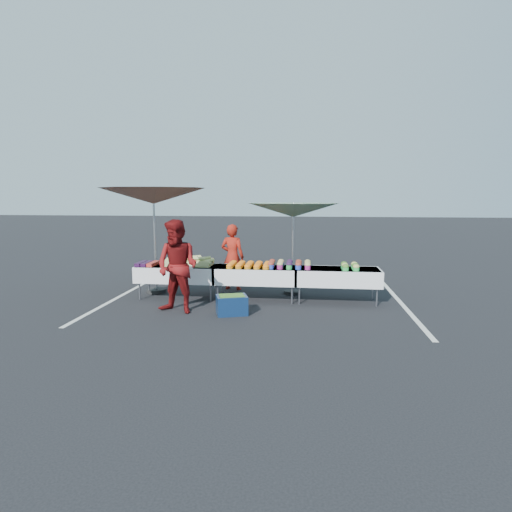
# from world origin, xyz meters

# --- Properties ---
(ground) EXTENTS (80.00, 80.00, 0.00)m
(ground) POSITION_xyz_m (0.00, 0.00, 0.00)
(ground) COLOR black
(stripe_left) EXTENTS (0.10, 5.00, 0.00)m
(stripe_left) POSITION_xyz_m (-3.20, 0.00, 0.00)
(stripe_left) COLOR silver
(stripe_left) RESTS_ON ground
(stripe_right) EXTENTS (0.10, 5.00, 0.00)m
(stripe_right) POSITION_xyz_m (3.20, 0.00, 0.00)
(stripe_right) COLOR silver
(stripe_right) RESTS_ON ground
(table_left) EXTENTS (1.86, 0.81, 0.75)m
(table_left) POSITION_xyz_m (-1.80, 0.00, 0.58)
(table_left) COLOR white
(table_left) RESTS_ON ground
(table_center) EXTENTS (1.86, 0.81, 0.75)m
(table_center) POSITION_xyz_m (0.00, 0.00, 0.58)
(table_center) COLOR white
(table_center) RESTS_ON ground
(table_right) EXTENTS (1.86, 0.81, 0.75)m
(table_right) POSITION_xyz_m (1.80, 0.00, 0.58)
(table_right) COLOR white
(table_right) RESTS_ON ground
(berry_punnets) EXTENTS (0.40, 0.54, 0.08)m
(berry_punnets) POSITION_xyz_m (-2.51, -0.06, 0.79)
(berry_punnets) COLOR black
(berry_punnets) RESTS_ON table_left
(corn_pile) EXTENTS (1.16, 0.57, 0.26)m
(corn_pile) POSITION_xyz_m (-1.54, 0.04, 0.84)
(corn_pile) COLOR #93AB57
(corn_pile) RESTS_ON table_left
(plastic_bags) EXTENTS (0.30, 0.25, 0.05)m
(plastic_bags) POSITION_xyz_m (-1.50, -0.30, 0.78)
(plastic_bags) COLOR white
(plastic_bags) RESTS_ON table_left
(carrot_bowls) EXTENTS (0.95, 0.69, 0.11)m
(carrot_bowls) POSITION_xyz_m (-0.15, -0.01, 0.80)
(carrot_bowls) COLOR orange
(carrot_bowls) RESTS_ON table_center
(potato_cups) EXTENTS (0.94, 0.58, 0.16)m
(potato_cups) POSITION_xyz_m (0.75, 0.00, 0.83)
(potato_cups) COLOR blue
(potato_cups) RESTS_ON table_right
(bean_baskets) EXTENTS (0.36, 0.50, 0.15)m
(bean_baskets) POSITION_xyz_m (2.06, -0.10, 0.82)
(bean_baskets) COLOR green
(bean_baskets) RESTS_ON table_right
(vendor) EXTENTS (0.67, 0.51, 1.64)m
(vendor) POSITION_xyz_m (-0.71, 1.03, 0.82)
(vendor) COLOR #9D1D12
(vendor) RESTS_ON ground
(customer) EXTENTS (1.08, 0.95, 1.87)m
(customer) POSITION_xyz_m (-1.43, -1.24, 0.94)
(customer) COLOR maroon
(customer) RESTS_ON ground
(umbrella_left) EXTENTS (3.30, 3.30, 2.55)m
(umbrella_left) POSITION_xyz_m (-2.50, 0.46, 2.31)
(umbrella_left) COLOR black
(umbrella_left) RESTS_ON ground
(umbrella_right) EXTENTS (2.25, 2.25, 2.19)m
(umbrella_right) POSITION_xyz_m (0.80, 0.70, 1.99)
(umbrella_right) COLOR black
(umbrella_right) RESTS_ON ground
(storage_bin) EXTENTS (0.70, 0.59, 0.39)m
(storage_bin) POSITION_xyz_m (-0.34, -1.25, 0.20)
(storage_bin) COLOR #0E2346
(storage_bin) RESTS_ON ground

